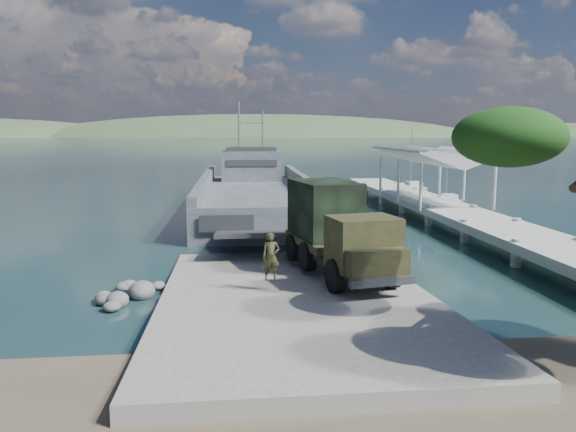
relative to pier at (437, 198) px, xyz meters
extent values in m
plane|color=#163537|center=(-13.00, -18.77, -1.60)|extent=(1400.00, 1400.00, 0.00)
cube|color=slate|center=(-13.00, -19.77, -1.35)|extent=(10.00, 18.00, 0.50)
cube|color=#9B9D93|center=(0.00, -0.77, -0.60)|extent=(4.00, 44.00, 0.50)
cube|color=#42494E|center=(-13.25, 6.13, -1.16)|extent=(9.10, 29.12, 2.42)
cube|color=#42494E|center=(-17.31, 6.19, 0.62)|extent=(0.99, 29.00, 1.26)
cube|color=#42494E|center=(-9.19, 6.08, 0.62)|extent=(0.99, 29.00, 1.26)
cube|color=#42494E|center=(-13.46, -8.27, -0.63)|extent=(8.70, 0.51, 2.51)
cube|color=#42494E|center=(-13.12, 15.80, 1.49)|extent=(5.85, 3.95, 2.90)
cube|color=#2D2F32|center=(-13.12, 15.80, 3.14)|extent=(4.88, 3.16, 0.39)
cylinder|color=#9C9FA2|center=(-14.28, 15.81, 5.36)|extent=(0.15, 0.15, 4.83)
cylinder|color=#9C9FA2|center=(-11.96, 15.78, 4.88)|extent=(0.15, 0.15, 3.87)
cylinder|color=black|center=(-11.47, -19.80, -0.45)|extent=(0.67, 1.35, 1.29)
cylinder|color=black|center=(-9.23, -19.39, -0.45)|extent=(0.67, 1.35, 1.29)
cylinder|color=black|center=(-12.08, -16.49, -0.45)|extent=(0.67, 1.35, 1.29)
cylinder|color=black|center=(-9.83, -16.07, -0.45)|extent=(0.67, 1.35, 1.29)
cylinder|color=black|center=(-12.44, -14.53, -0.45)|extent=(0.67, 1.35, 1.29)
cylinder|color=black|center=(-10.19, -14.12, -0.45)|extent=(0.67, 1.35, 1.29)
cube|color=black|center=(-10.85, -16.87, -0.31)|extent=(3.51, 7.81, 0.25)
cube|color=black|center=(-10.37, -19.50, 0.74)|extent=(2.80, 2.40, 1.98)
cube|color=black|center=(-10.15, -20.67, 0.24)|extent=(2.41, 1.29, 0.99)
cube|color=black|center=(-11.10, -15.50, 0.04)|extent=(3.26, 4.94, 0.35)
cube|color=black|center=(-11.14, -15.30, 1.48)|extent=(3.02, 4.14, 2.48)
cube|color=#2D2F32|center=(-10.06, -21.16, -0.36)|extent=(2.49, 0.69, 0.30)
imported|color=black|center=(-13.88, -19.21, -0.17)|extent=(0.70, 0.47, 1.86)
cube|color=silver|center=(4.03, 8.18, -1.39)|extent=(1.71, 4.81, 0.77)
cube|color=silver|center=(3.96, 7.32, -0.87)|extent=(1.30, 1.46, 0.51)
cylinder|color=#9C9FA2|center=(4.03, 8.18, 1.40)|extent=(0.09, 0.09, 5.15)
cube|color=silver|center=(4.09, 18.33, -1.34)|extent=(1.74, 5.72, 0.93)
cube|color=silver|center=(4.10, 17.30, -0.72)|extent=(1.47, 1.68, 0.62)
cylinder|color=#9C9FA2|center=(4.09, 18.33, 2.03)|extent=(0.10, 0.10, 6.21)
ellipsoid|color=#133A0F|center=(-7.29, -24.29, 4.79)|extent=(3.19, 3.19, 1.82)
camera|label=1|loc=(-15.47, -40.04, 4.98)|focal=35.00mm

